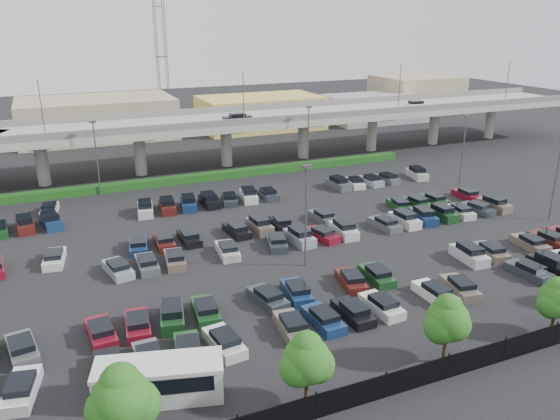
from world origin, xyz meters
The scene contains 10 objects.
ground centered at (0.00, 0.00, 0.00)m, with size 280.00×280.00×0.00m, color black.
overpass centered at (-0.22, 31.99, 6.97)m, with size 150.00×13.00×15.80m.
hedge centered at (0.00, 25.00, 0.55)m, with size 66.00×1.60×1.10m, color #123E12.
fence centered at (-0.05, -28.00, 0.90)m, with size 70.00×0.10×2.00m.
tree_row centered at (0.70, -26.53, 3.52)m, with size 65.07×3.66×5.94m.
shuttle_bus centered at (-17.26, -22.22, 1.42)m, with size 8.57×4.78×2.61m.
parked_cars centered at (0.21, -3.53, 0.60)m, with size 62.90×41.65×1.67m.
light_poles centered at (-4.13, 2.00, 6.24)m, with size 66.90×48.38×10.30m.
distant_buildings centered at (12.38, 61.81, 3.74)m, with size 138.00×24.00×9.00m.
comm_tower centered at (4.00, 74.00, 15.61)m, with size 2.40×2.40×30.00m.
Camera 1 is at (-21.79, -52.12, 23.19)m, focal length 35.00 mm.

